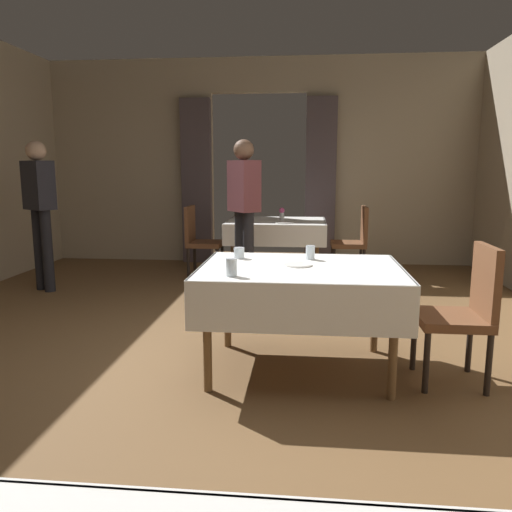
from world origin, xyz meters
TOP-DOWN VIEW (x-y plane):
  - ground at (0.00, 0.00)m, footprint 10.08×10.08m
  - wall_back at (0.00, 4.18)m, footprint 6.40×0.27m
  - dining_table_mid at (0.68, 0.02)m, footprint 1.39×1.06m
  - dining_table_far at (0.34, 3.07)m, footprint 1.26×1.06m
  - chair_mid_right at (1.76, -0.09)m, footprint 0.44×0.44m
  - chair_far_left at (-0.68, 3.02)m, footprint 0.44×0.44m
  - chair_far_right at (1.35, 3.17)m, footprint 0.44×0.44m
  - plate_mid_a at (0.66, 0.04)m, footprint 0.20×0.20m
  - glass_mid_b at (0.75, 0.29)m, footprint 0.07×0.07m
  - glass_mid_c at (0.26, -0.35)m, footprint 0.07×0.07m
  - glass_mid_d at (0.22, 0.28)m, footprint 0.08×0.08m
  - flower_vase_far at (0.41, 3.07)m, footprint 0.07×0.07m
  - plate_far_b at (0.45, 2.77)m, footprint 0.23×0.23m
  - person_waiter_by_doorway at (0.04, 2.05)m, footprint 0.39×0.42m
  - person_diner_standing_aside at (-2.32, 2.08)m, footprint 0.42×0.38m

SIDE VIEW (x-z plane):
  - ground at x=0.00m, z-range 0.00..0.00m
  - chair_mid_right at x=1.76m, z-range 0.05..0.98m
  - chair_far_left at x=-0.68m, z-range 0.05..0.98m
  - chair_far_right at x=1.35m, z-range 0.05..0.98m
  - dining_table_mid at x=0.68m, z-range 0.28..1.03m
  - dining_table_far at x=0.34m, z-range 0.28..1.03m
  - plate_mid_a at x=0.66m, z-range 0.75..0.76m
  - plate_far_b at x=0.45m, z-range 0.75..0.76m
  - glass_mid_d at x=0.22m, z-range 0.75..0.83m
  - glass_mid_b at x=0.75m, z-range 0.75..0.85m
  - glass_mid_c at x=0.26m, z-range 0.75..0.86m
  - flower_vase_far at x=0.41m, z-range 0.76..0.92m
  - person_waiter_by_doorway at x=0.04m, z-range 0.16..1.88m
  - person_diner_standing_aside at x=-2.32m, z-range 0.16..1.88m
  - wall_back at x=0.00m, z-range 0.01..3.01m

